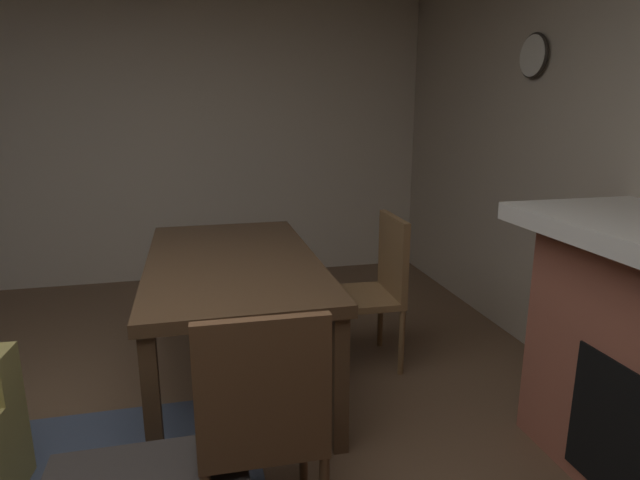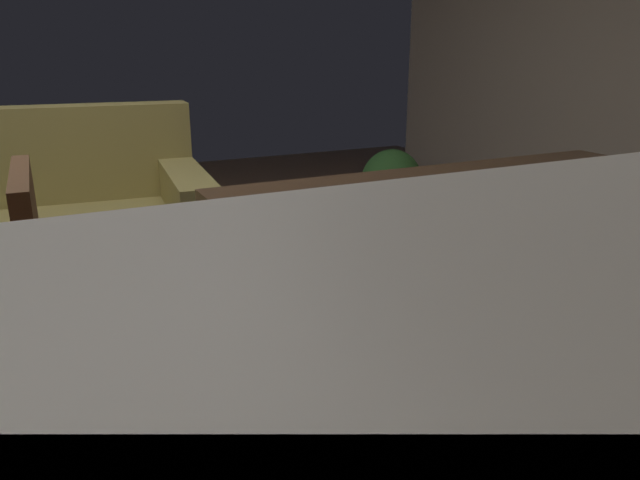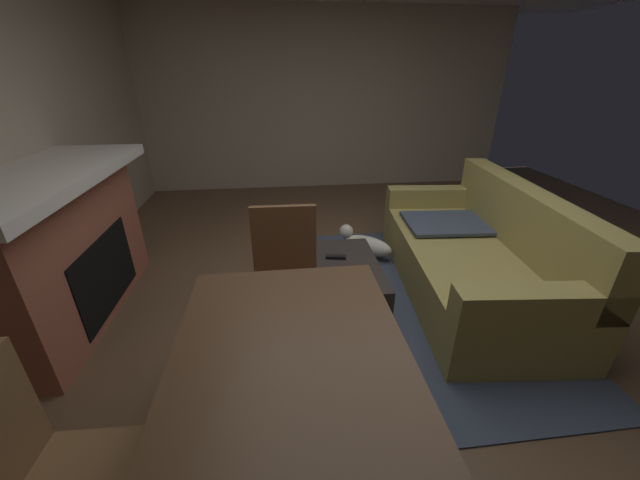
% 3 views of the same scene
% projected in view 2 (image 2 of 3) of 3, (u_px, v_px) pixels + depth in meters
% --- Properties ---
extents(floor, '(8.33, 8.33, 0.00)m').
position_uv_depth(floor, '(52.00, 394.00, 2.15)').
color(floor, brown).
extents(area_rug, '(2.60, 2.00, 0.01)m').
position_uv_depth(area_rug, '(8.00, 363.00, 2.35)').
color(area_rug, '#3D475B').
rests_on(area_rug, ground).
extents(dining_table, '(1.77, 0.94, 0.74)m').
position_uv_depth(dining_table, '(499.00, 214.00, 1.96)').
color(dining_table, '#513823').
rests_on(dining_table, ground).
extents(dining_chair_west, '(0.45, 0.45, 0.93)m').
position_uv_depth(dining_chair_west, '(93.00, 330.00, 1.48)').
color(dining_chair_west, brown).
rests_on(dining_chair_west, ground).
extents(potted_plant, '(0.41, 0.41, 0.54)m').
position_uv_depth(potted_plant, '(391.00, 186.00, 3.98)').
color(potted_plant, '#474C51').
rests_on(potted_plant, ground).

